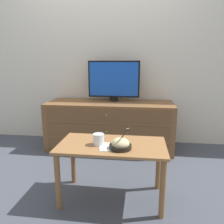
# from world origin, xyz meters

# --- Properties ---
(ground_plane) EXTENTS (12.00, 12.00, 0.00)m
(ground_plane) POSITION_xyz_m (0.00, 0.00, 0.00)
(ground_plane) COLOR #474C56
(wall_back) EXTENTS (12.00, 0.05, 2.60)m
(wall_back) POSITION_xyz_m (0.00, 0.03, 1.30)
(wall_back) COLOR silver
(wall_back) RESTS_ON ground_plane
(dresser) EXTENTS (1.64, 0.57, 0.62)m
(dresser) POSITION_xyz_m (0.15, -0.31, 0.31)
(dresser) COLOR brown
(dresser) RESTS_ON ground_plane
(tv) EXTENTS (0.68, 0.12, 0.53)m
(tv) POSITION_xyz_m (0.19, -0.19, 0.90)
(tv) COLOR black
(tv) RESTS_ON dresser
(coffee_table) EXTENTS (0.87, 0.47, 0.49)m
(coffee_table) POSITION_xyz_m (0.33, -1.43, 0.40)
(coffee_table) COLOR #9E6B3D
(coffee_table) RESTS_ON ground_plane
(takeout_bowl) EXTENTS (0.17, 0.17, 0.18)m
(takeout_bowl) POSITION_xyz_m (0.40, -1.52, 0.52)
(takeout_bowl) COLOR black
(takeout_bowl) RESTS_ON coffee_table
(drink_cup) EXTENTS (0.09, 0.09, 0.09)m
(drink_cup) POSITION_xyz_m (0.22, -1.46, 0.53)
(drink_cup) COLOR beige
(drink_cup) RESTS_ON coffee_table
(napkin) EXTENTS (0.21, 0.21, 0.00)m
(napkin) POSITION_xyz_m (0.32, -1.50, 0.49)
(napkin) COLOR silver
(napkin) RESTS_ON coffee_table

